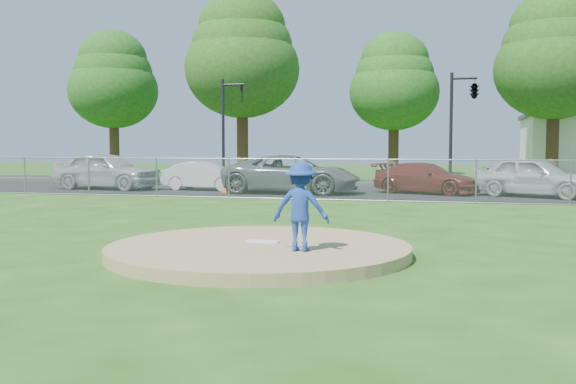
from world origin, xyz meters
name	(u,v)px	position (x,y,z in m)	size (l,w,h in m)	color
ground	(351,206)	(0.00, 10.00, 0.00)	(120.00, 120.00, 0.00)	#1C4910
pitchers_mound	(259,250)	(0.00, 0.00, 0.10)	(5.40, 5.40, 0.20)	#957F51
pitching_rubber	(262,241)	(0.00, 0.20, 0.22)	(0.60, 0.15, 0.04)	white
chain_link_fence	(360,180)	(0.00, 12.00, 0.75)	(40.00, 0.06, 1.50)	gray
parking_lot	(376,192)	(0.00, 16.50, 0.01)	(50.00, 8.00, 0.01)	black
street	(393,183)	(0.00, 24.00, 0.00)	(60.00, 7.00, 0.01)	#232326
tree_far_left	(113,79)	(-22.00, 33.00, 7.06)	(6.72, 6.72, 10.74)	#3B2915
tree_left	(242,54)	(-11.00, 31.00, 8.24)	(7.84, 7.84, 12.53)	#3C2715
tree_center	(394,81)	(-1.00, 34.00, 6.47)	(6.16, 6.16, 9.84)	#3A2515
tree_right	(555,54)	(9.00, 32.00, 7.65)	(7.28, 7.28, 11.63)	#372314
traffic_signal_left	(227,121)	(-8.76, 22.00, 3.36)	(1.28, 0.20, 5.60)	black
traffic_signal_center	(472,92)	(3.97, 22.00, 4.61)	(1.42, 2.48, 5.60)	black
pitcher	(301,207)	(0.90, -0.52, 0.94)	(0.96, 0.55, 1.48)	#1B3B95
traffic_cone	(226,185)	(-6.07, 14.59, 0.34)	(0.34, 0.34, 0.66)	orange
parked_car_silver	(106,170)	(-12.19, 15.33, 0.87)	(2.03, 5.04, 1.72)	#BBBBC0
parked_car_white	(206,176)	(-7.54, 15.89, 0.65)	(1.35, 3.87, 1.28)	silver
parked_car_gray	(292,174)	(-3.32, 15.03, 0.80)	(2.63, 5.71, 1.59)	slate
parked_car_darkred	(426,178)	(2.11, 16.26, 0.65)	(1.79, 4.40, 1.28)	maroon
parked_car_pearl	(534,177)	(6.24, 15.51, 0.79)	(1.84, 4.57, 1.56)	silver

